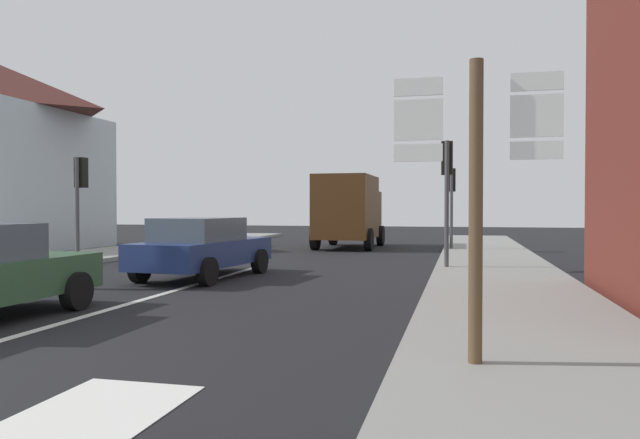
{
  "coord_description": "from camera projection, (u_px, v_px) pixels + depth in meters",
  "views": [
    {
      "loc": [
        5.75,
        -5.12,
        1.71
      ],
      "look_at": [
        1.4,
        13.12,
        1.34
      ],
      "focal_mm": 33.49,
      "sensor_mm": 36.0,
      "label": 1
    }
  ],
  "objects": [
    {
      "name": "traffic_light_far_right",
      "position": [
        452.0,
        190.0,
        23.22
      ],
      "size": [
        0.3,
        0.49,
        3.25
      ],
      "color": "#47474C",
      "rests_on": "ground"
    },
    {
      "name": "lane_centre_stripe",
      "position": [
        173.0,
        291.0,
        12.18
      ],
      "size": [
        0.16,
        12.0,
        0.01
      ],
      "primitive_type": "cube",
      "color": "silver",
      "rests_on": "ground"
    },
    {
      "name": "traffic_light_near_right",
      "position": [
        447.0,
        175.0,
        16.0
      ],
      "size": [
        0.3,
        0.49,
        3.5
      ],
      "color": "#47474C",
      "rests_on": "ground"
    },
    {
      "name": "lane_turn_arrow",
      "position": [
        77.0,
        422.0,
        4.73
      ],
      "size": [
        1.2,
        2.2,
        0.01
      ],
      "primitive_type": "cube",
      "color": "silver",
      "rests_on": "ground"
    },
    {
      "name": "route_sign_post",
      "position": [
        476.0,
        188.0,
        6.01
      ],
      "size": [
        1.66,
        0.14,
        3.2
      ],
      "color": "brown",
      "rests_on": "ground"
    },
    {
      "name": "sedan_far",
      "position": [
        202.0,
        247.0,
        14.5
      ],
      "size": [
        2.29,
        4.35,
        1.47
      ],
      "color": "navy",
      "rests_on": "ground"
    },
    {
      "name": "sidewalk_right",
      "position": [
        504.0,
        285.0,
        12.59
      ],
      "size": [
        3.14,
        44.0,
        0.14
      ],
      "primitive_type": "cube",
      "color": "gray",
      "rests_on": "ground"
    },
    {
      "name": "delivery_truck",
      "position": [
        349.0,
        209.0,
        25.34
      ],
      "size": [
        2.5,
        5.01,
        3.05
      ],
      "color": "#4C2D14",
      "rests_on": "ground"
    },
    {
      "name": "traffic_light_near_left",
      "position": [
        80.0,
        185.0,
        17.8
      ],
      "size": [
        0.3,
        0.49,
        3.22
      ],
      "color": "#47474C",
      "rests_on": "ground"
    },
    {
      "name": "ground_plane",
      "position": [
        243.0,
        271.0,
        16.07
      ],
      "size": [
        80.0,
        80.0,
        0.0
      ],
      "primitive_type": "plane",
      "color": "black"
    }
  ]
}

